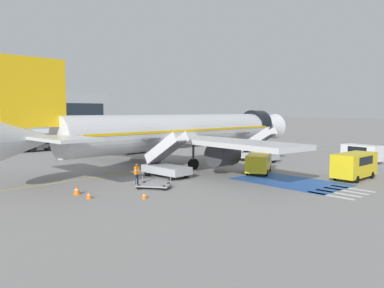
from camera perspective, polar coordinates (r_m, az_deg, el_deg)
name	(u,v)px	position (r m, az deg, el deg)	size (l,w,h in m)	color
ground_plane	(172,166)	(42.09, -3.12, -3.39)	(600.00, 600.00, 0.00)	gray
apron_leadline_yellow	(184,165)	(43.19, -1.25, -3.16)	(0.20, 74.09, 0.01)	gold
apron_stand_patch_blue	(289,182)	(33.92, 14.63, -5.59)	(5.68, 9.43, 0.01)	#2856A8
apron_walkway_bar_0	(330,195)	(29.40, 20.30, -7.37)	(0.44, 3.60, 0.01)	silver
apron_walkway_bar_1	(338,193)	(30.45, 21.36, -6.98)	(0.44, 3.60, 0.01)	silver
apron_walkway_bar_2	(345,191)	(31.51, 22.34, -6.61)	(0.44, 3.60, 0.01)	silver
apron_walkway_bar_3	(352,189)	(32.58, 23.26, -6.27)	(0.44, 3.60, 0.01)	silver
airliner	(180,132)	(42.36, -1.89, 1.85)	(40.23, 34.05, 10.51)	silver
boarding_stairs_forward	(257,153)	(46.54, 9.95, -1.38)	(2.51, 5.34, 4.30)	#ADB2BA
boarding_stairs_aft	(166,166)	(35.23, -4.00, -3.34)	(2.51, 5.34, 4.35)	#ADB2BA
fuel_tanker	(24,140)	(61.80, -24.18, 0.51)	(10.71, 3.04, 3.49)	#38383D
service_van_0	(362,152)	(49.16, 24.44, -1.11)	(2.61, 4.70, 2.15)	silver
service_van_1	(354,164)	(36.82, 23.49, -2.79)	(5.13, 2.17, 2.38)	yellow
service_van_2	(259,161)	(37.81, 10.17, -2.63)	(5.29, 4.24, 1.93)	yellow
baggage_cart	(154,185)	(30.20, -5.85, -6.26)	(2.75, 2.98, 0.87)	gray
ground_crew_0	(216,158)	(42.39, 3.69, -2.09)	(0.46, 0.47, 1.60)	#191E38
ground_crew_1	(137,172)	(31.85, -8.40, -4.30)	(0.46, 0.30, 1.77)	#191E38
ground_crew_2	(232,156)	(42.88, 6.12, -1.91)	(0.40, 0.49, 1.74)	black
traffic_cone_0	(144,195)	(26.83, -7.29, -7.77)	(0.42, 0.42, 0.46)	orange
traffic_cone_1	(77,190)	(29.20, -17.15, -6.70)	(0.60, 0.60, 0.66)	orange
traffic_cone_2	(89,195)	(27.60, -15.42, -7.51)	(0.45, 0.45, 0.50)	orange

